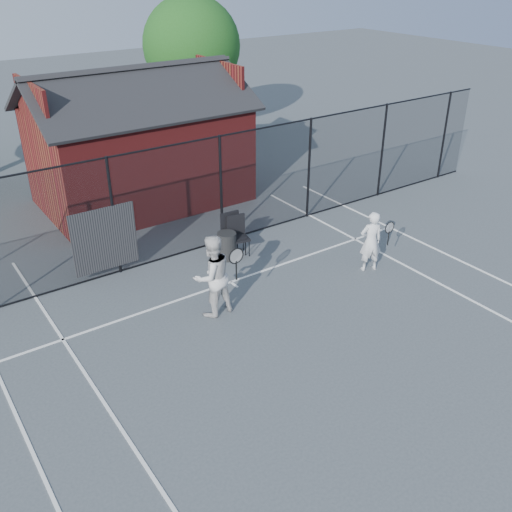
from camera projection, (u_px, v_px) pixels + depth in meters
ground at (310, 344)px, 11.65m from camera, size 80.00×80.00×0.00m
court_lines at (354, 378)px, 10.68m from camera, size 11.02×18.00×0.01m
fence at (177, 203)px, 14.44m from camera, size 22.04×3.00×3.00m
clubhouse at (140, 152)px, 17.68m from camera, size 6.50×4.36×4.19m
tree_right at (192, 46)px, 23.19m from camera, size 3.97×3.97×5.70m
player_front at (371, 241)px, 14.02m from camera, size 0.75×0.60×1.57m
player_back at (212, 276)px, 12.21m from camera, size 1.04×0.77×1.88m
chair_left at (234, 235)px, 14.86m from camera, size 0.56×0.58×1.10m
chair_right at (239, 237)px, 14.86m from camera, size 0.59×0.61×1.04m
waste_bin at (227, 246)px, 14.75m from camera, size 0.60×0.60×0.72m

